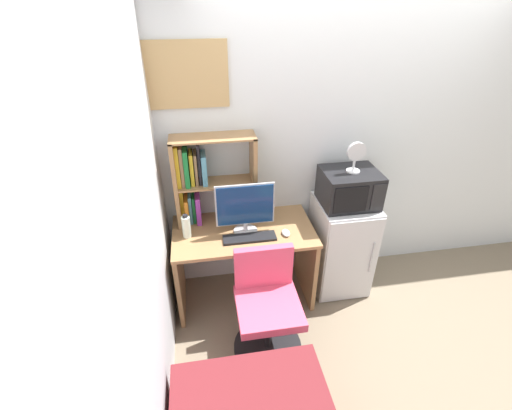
{
  "coord_description": "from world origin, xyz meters",
  "views": [
    {
      "loc": [
        -1.27,
        -2.73,
        2.45
      ],
      "look_at": [
        -0.87,
        -0.35,
        1.0
      ],
      "focal_mm": 25.1,
      "sensor_mm": 36.0,
      "label": 1
    }
  ],
  "objects_px": {
    "monitor": "(245,208)",
    "water_bottle": "(186,227)",
    "hutch_bookshelf": "(202,179)",
    "wall_corkboard": "(185,75)",
    "desk_fan": "(356,155)",
    "desk_chair": "(267,310)",
    "mini_fridge": "(341,245)",
    "keyboard": "(250,238)",
    "microwave": "(349,188)",
    "computer_mouse": "(286,233)"
  },
  "relations": [
    {
      "from": "monitor",
      "to": "desk_chair",
      "type": "bearing_deg",
      "value": -80.78
    },
    {
      "from": "keyboard",
      "to": "hutch_bookshelf",
      "type": "bearing_deg",
      "value": 134.21
    },
    {
      "from": "monitor",
      "to": "desk_fan",
      "type": "height_order",
      "value": "desk_fan"
    },
    {
      "from": "monitor",
      "to": "mini_fridge",
      "type": "xyz_separation_m",
      "value": [
        0.88,
        0.06,
        -0.53
      ]
    },
    {
      "from": "keyboard",
      "to": "computer_mouse",
      "type": "distance_m",
      "value": 0.3
    },
    {
      "from": "keyboard",
      "to": "desk_fan",
      "type": "height_order",
      "value": "desk_fan"
    },
    {
      "from": "hutch_bookshelf",
      "to": "desk_chair",
      "type": "relative_size",
      "value": 0.89
    },
    {
      "from": "monitor",
      "to": "mini_fridge",
      "type": "height_order",
      "value": "monitor"
    },
    {
      "from": "water_bottle",
      "to": "microwave",
      "type": "bearing_deg",
      "value": 2.34
    },
    {
      "from": "monitor",
      "to": "wall_corkboard",
      "type": "relative_size",
      "value": 0.76
    },
    {
      "from": "wall_corkboard",
      "to": "water_bottle",
      "type": "bearing_deg",
      "value": -107.26
    },
    {
      "from": "microwave",
      "to": "hutch_bookshelf",
      "type": "bearing_deg",
      "value": 171.93
    },
    {
      "from": "desk_chair",
      "to": "water_bottle",
      "type": "bearing_deg",
      "value": 136.29
    },
    {
      "from": "microwave",
      "to": "desk_chair",
      "type": "distance_m",
      "value": 1.2
    },
    {
      "from": "desk_chair",
      "to": "desk_fan",
      "type": "bearing_deg",
      "value": 35.6
    },
    {
      "from": "monitor",
      "to": "desk_fan",
      "type": "bearing_deg",
      "value": 3.97
    },
    {
      "from": "water_bottle",
      "to": "desk_fan",
      "type": "relative_size",
      "value": 0.81
    },
    {
      "from": "desk_chair",
      "to": "monitor",
      "type": "bearing_deg",
      "value": 99.22
    },
    {
      "from": "keyboard",
      "to": "desk_chair",
      "type": "distance_m",
      "value": 0.57
    },
    {
      "from": "computer_mouse",
      "to": "desk_chair",
      "type": "height_order",
      "value": "desk_chair"
    },
    {
      "from": "hutch_bookshelf",
      "to": "desk_fan",
      "type": "xyz_separation_m",
      "value": [
        1.21,
        -0.18,
        0.19
      ]
    },
    {
      "from": "water_bottle",
      "to": "desk_fan",
      "type": "distance_m",
      "value": 1.45
    },
    {
      "from": "desk_chair",
      "to": "microwave",
      "type": "bearing_deg",
      "value": 36.21
    },
    {
      "from": "water_bottle",
      "to": "microwave",
      "type": "relative_size",
      "value": 0.45
    },
    {
      "from": "hutch_bookshelf",
      "to": "desk_chair",
      "type": "distance_m",
      "value": 1.15
    },
    {
      "from": "hutch_bookshelf",
      "to": "wall_corkboard",
      "type": "xyz_separation_m",
      "value": [
        -0.06,
        0.09,
        0.79
      ]
    },
    {
      "from": "keyboard",
      "to": "desk_fan",
      "type": "bearing_deg",
      "value": 10.79
    },
    {
      "from": "wall_corkboard",
      "to": "monitor",
      "type": "bearing_deg",
      "value": -41.74
    },
    {
      "from": "desk_fan",
      "to": "desk_chair",
      "type": "distance_m",
      "value": 1.39
    },
    {
      "from": "computer_mouse",
      "to": "water_bottle",
      "type": "bearing_deg",
      "value": 172.32
    },
    {
      "from": "hutch_bookshelf",
      "to": "keyboard",
      "type": "height_order",
      "value": "hutch_bookshelf"
    },
    {
      "from": "keyboard",
      "to": "mini_fridge",
      "type": "distance_m",
      "value": 0.94
    },
    {
      "from": "monitor",
      "to": "water_bottle",
      "type": "bearing_deg",
      "value": 178.53
    },
    {
      "from": "water_bottle",
      "to": "desk_fan",
      "type": "height_order",
      "value": "desk_fan"
    },
    {
      "from": "computer_mouse",
      "to": "microwave",
      "type": "bearing_deg",
      "value": 15.9
    },
    {
      "from": "hutch_bookshelf",
      "to": "mini_fridge",
      "type": "height_order",
      "value": "hutch_bookshelf"
    },
    {
      "from": "hutch_bookshelf",
      "to": "desk_fan",
      "type": "bearing_deg",
      "value": -8.25
    },
    {
      "from": "water_bottle",
      "to": "microwave",
      "type": "height_order",
      "value": "microwave"
    },
    {
      "from": "water_bottle",
      "to": "wall_corkboard",
      "type": "xyz_separation_m",
      "value": [
        0.1,
        0.32,
        1.08
      ]
    },
    {
      "from": "desk_fan",
      "to": "desk_chair",
      "type": "xyz_separation_m",
      "value": [
        -0.81,
        -0.58,
        -0.96
      ]
    },
    {
      "from": "keyboard",
      "to": "microwave",
      "type": "distance_m",
      "value": 0.93
    },
    {
      "from": "keyboard",
      "to": "desk_chair",
      "type": "xyz_separation_m",
      "value": [
        0.07,
        -0.41,
        -0.39
      ]
    },
    {
      "from": "monitor",
      "to": "keyboard",
      "type": "xyz_separation_m",
      "value": [
        0.02,
        -0.11,
        -0.22
      ]
    },
    {
      "from": "microwave",
      "to": "water_bottle",
      "type": "bearing_deg",
      "value": -177.66
    },
    {
      "from": "keyboard",
      "to": "wall_corkboard",
      "type": "distance_m",
      "value": 1.31
    },
    {
      "from": "monitor",
      "to": "keyboard",
      "type": "bearing_deg",
      "value": -80.38
    },
    {
      "from": "hutch_bookshelf",
      "to": "wall_corkboard",
      "type": "distance_m",
      "value": 0.79
    },
    {
      "from": "hutch_bookshelf",
      "to": "water_bottle",
      "type": "distance_m",
      "value": 0.4
    },
    {
      "from": "computer_mouse",
      "to": "water_bottle",
      "type": "height_order",
      "value": "water_bottle"
    },
    {
      "from": "wall_corkboard",
      "to": "mini_fridge",
      "type": "bearing_deg",
      "value": -12.01
    }
  ]
}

